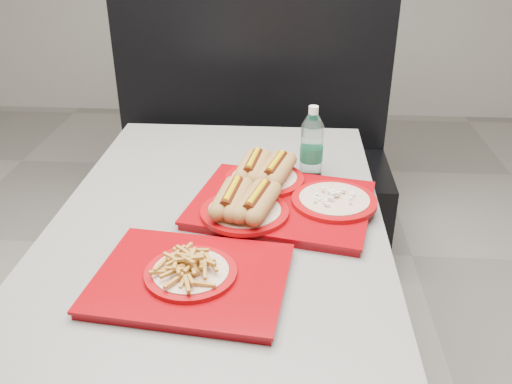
# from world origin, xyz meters

# --- Properties ---
(diner_table) EXTENTS (0.92, 1.42, 0.75)m
(diner_table) POSITION_xyz_m (0.00, 0.00, 0.58)
(diner_table) COLOR black
(diner_table) RESTS_ON ground
(booth_bench) EXTENTS (1.30, 0.57, 1.35)m
(booth_bench) POSITION_xyz_m (0.00, 1.09, 0.40)
(booth_bench) COLOR black
(booth_bench) RESTS_ON ground
(tray_near) EXTENTS (0.55, 0.47, 0.11)m
(tray_near) POSITION_xyz_m (0.15, 0.06, 0.79)
(tray_near) COLOR #850309
(tray_near) RESTS_ON diner_table
(tray_far) EXTENTS (0.46, 0.38, 0.08)m
(tray_far) POSITION_xyz_m (-0.02, -0.30, 0.77)
(tray_far) COLOR #850309
(tray_far) RESTS_ON diner_table
(water_bottle) EXTENTS (0.07, 0.07, 0.23)m
(water_bottle) POSITION_xyz_m (0.26, 0.28, 0.85)
(water_bottle) COLOR silver
(water_bottle) RESTS_ON diner_table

